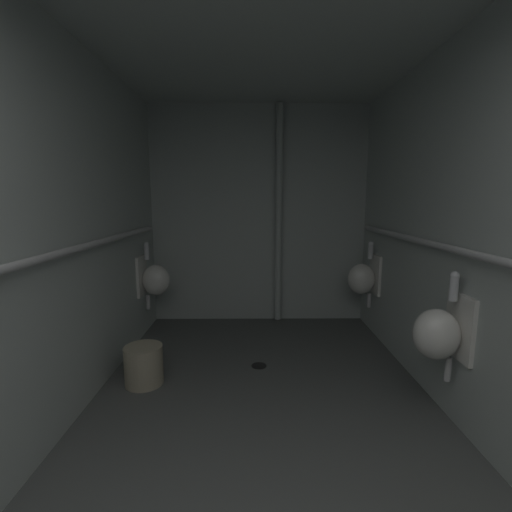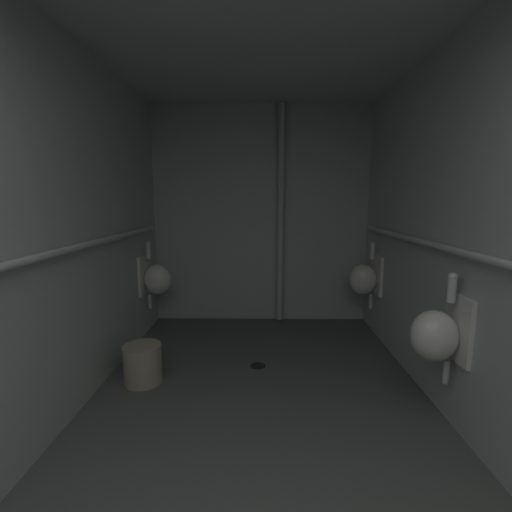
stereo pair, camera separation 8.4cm
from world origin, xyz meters
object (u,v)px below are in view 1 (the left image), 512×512
at_px(urinal_right_far, 363,278).
at_px(waste_bin, 144,365).
at_px(urinal_right_mid, 440,332).
at_px(urinal_left_mid, 154,279).
at_px(standpipe_back_wall, 279,216).
at_px(floor_drain, 259,366).

distance_m(urinal_right_far, waste_bin, 2.46).
distance_m(urinal_right_mid, urinal_right_far, 1.65).
xyz_separation_m(urinal_left_mid, urinal_right_mid, (2.33, -1.61, 0.00)).
bearing_deg(waste_bin, standpipe_back_wall, 51.57).
bearing_deg(floor_drain, urinal_right_far, 34.15).
bearing_deg(urinal_right_mid, urinal_left_mid, 145.33).
distance_m(floor_drain, waste_bin, 1.02).
relative_size(urinal_right_mid, floor_drain, 5.39).
bearing_deg(urinal_left_mid, urinal_right_mid, -34.67).
bearing_deg(standpipe_back_wall, urinal_right_far, -25.08).
bearing_deg(urinal_left_mid, standpipe_back_wall, 18.47).
bearing_deg(floor_drain, urinal_right_mid, -35.60).
bearing_deg(waste_bin, urinal_right_far, 27.26).
relative_size(urinal_left_mid, urinal_right_mid, 1.00).
bearing_deg(standpipe_back_wall, urinal_right_mid, -66.05).
distance_m(urinal_right_far, floor_drain, 1.57).
bearing_deg(floor_drain, urinal_left_mid, 146.31).
height_order(urinal_left_mid, urinal_right_far, same).
xyz_separation_m(urinal_right_mid, waste_bin, (-2.14, 0.54, -0.49)).
xyz_separation_m(urinal_right_mid, urinal_right_far, (0.00, 1.65, 0.00)).
distance_m(urinal_right_far, standpipe_back_wall, 1.22).
relative_size(urinal_right_mid, urinal_right_far, 1.00).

